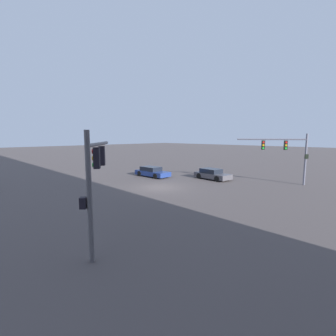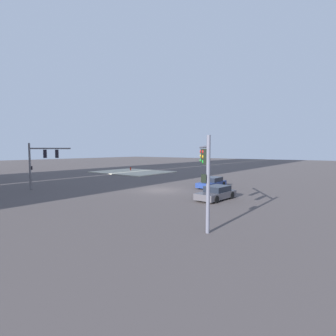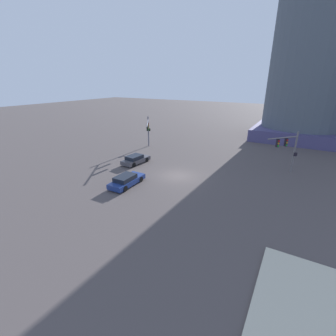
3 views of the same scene
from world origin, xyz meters
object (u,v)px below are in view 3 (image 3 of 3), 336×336
(sedan_car_waiting_far, at_px, (135,159))
(traffic_signal_opposite_side, at_px, (148,128))
(sedan_car_approaching, at_px, (126,180))
(traffic_signal_near_corner, at_px, (288,147))

(sedan_car_waiting_far, bearing_deg, traffic_signal_opposite_side, 26.57)
(traffic_signal_opposite_side, relative_size, sedan_car_waiting_far, 1.35)
(traffic_signal_opposite_side, bearing_deg, sedan_car_approaching, -7.93)
(traffic_signal_near_corner, bearing_deg, sedan_car_approaching, -7.96)
(traffic_signal_opposite_side, bearing_deg, sedan_car_waiting_far, -12.45)
(traffic_signal_opposite_side, xyz_separation_m, sedan_car_waiting_far, (2.68, -7.12, -3.02))
(traffic_signal_near_corner, height_order, traffic_signal_opposite_side, traffic_signal_near_corner)
(traffic_signal_near_corner, height_order, sedan_car_waiting_far, traffic_signal_near_corner)
(traffic_signal_opposite_side, distance_m, sedan_car_approaching, 15.15)
(sedan_car_waiting_far, bearing_deg, sedan_car_approaching, -144.21)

